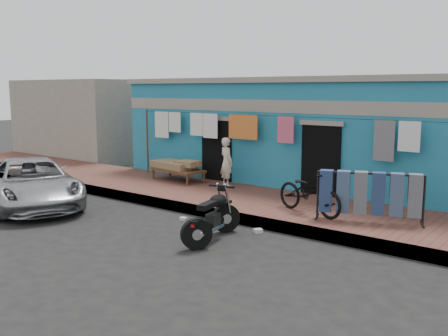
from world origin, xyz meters
TOP-DOWN VIEW (x-y plane):
  - ground at (0.00, 0.00)m, footprint 80.00×80.00m
  - sidewalk at (0.00, 3.00)m, footprint 28.00×3.00m
  - curb at (0.00, 1.55)m, footprint 28.00×0.10m
  - building at (-0.00, 6.99)m, footprint 12.20×5.20m
  - neighbor_left at (-11.00, 7.00)m, footprint 6.00×5.00m
  - clothesline at (-0.73, 4.25)m, footprint 10.06×0.06m
  - car at (-4.55, -0.31)m, footprint 4.94×3.62m
  - seated_person at (-1.36, 3.88)m, footprint 0.60×0.51m
  - bicycle at (2.05, 2.49)m, footprint 1.95×1.14m
  - motorcycle at (1.09, 0.20)m, footprint 1.24×1.86m
  - charpoy at (-3.09, 3.70)m, footprint 2.07×1.34m
  - jeans_rack at (3.35, 2.68)m, footprint 2.58×1.99m
  - litter_a at (-0.42, 1.00)m, footprint 0.17×0.14m
  - litter_b at (1.53, 1.20)m, footprint 0.21×0.22m
  - litter_c at (0.17, 0.56)m, footprint 0.24×0.26m

SIDE VIEW (x-z plane):
  - ground at x=0.00m, z-range 0.00..0.00m
  - litter_a at x=-0.42m, z-range 0.00..0.07m
  - litter_c at x=0.17m, z-range 0.00..0.09m
  - litter_b at x=1.53m, z-range 0.00..0.09m
  - sidewalk at x=0.00m, z-range 0.00..0.25m
  - curb at x=0.00m, z-range 0.00..0.25m
  - motorcycle at x=1.09m, z-range 0.00..1.05m
  - charpoy at x=-3.09m, z-range 0.25..0.87m
  - car at x=-4.55m, z-range 0.00..1.27m
  - jeans_rack at x=3.35m, z-range 0.25..1.34m
  - bicycle at x=2.05m, z-range 0.25..1.44m
  - seated_person at x=-1.36m, z-range 0.25..1.66m
  - building at x=0.00m, z-range 0.01..3.37m
  - neighbor_left at x=-11.00m, z-range 0.00..3.40m
  - clothesline at x=-0.73m, z-range 0.77..2.87m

